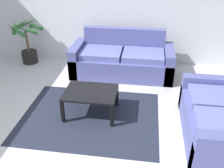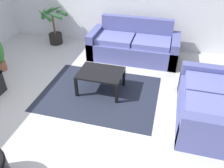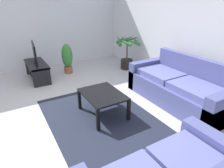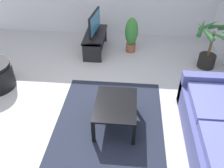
% 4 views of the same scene
% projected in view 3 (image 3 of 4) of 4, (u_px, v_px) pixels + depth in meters
% --- Properties ---
extents(ground_plane, '(6.60, 6.60, 0.00)m').
position_uv_depth(ground_plane, '(57.00, 116.00, 3.45)').
color(ground_plane, '#B2B2B7').
extents(wall_back, '(6.00, 0.06, 2.70)m').
position_uv_depth(wall_back, '(183.00, 27.00, 4.30)').
color(wall_back, silver).
rests_on(wall_back, ground).
extents(wall_left, '(0.06, 6.00, 2.70)m').
position_uv_depth(wall_left, '(20.00, 22.00, 5.27)').
color(wall_left, silver).
rests_on(wall_left, ground).
extents(couch_main, '(2.09, 0.90, 0.90)m').
position_uv_depth(couch_main, '(179.00, 88.00, 3.84)').
color(couch_main, '#4C518C').
rests_on(couch_main, ground).
extents(tv_stand, '(1.10, 0.45, 0.44)m').
position_uv_depth(tv_stand, '(37.00, 69.00, 4.95)').
color(tv_stand, black).
rests_on(tv_stand, ground).
extents(tv, '(0.82, 0.13, 0.50)m').
position_uv_depth(tv, '(34.00, 53.00, 4.78)').
color(tv, black).
rests_on(tv, tv_stand).
extents(coffee_table, '(0.83, 0.63, 0.42)m').
position_uv_depth(coffee_table, '(103.00, 96.00, 3.38)').
color(coffee_table, black).
rests_on(coffee_table, ground).
extents(area_rug, '(2.20, 1.70, 0.01)m').
position_uv_depth(area_rug, '(98.00, 115.00, 3.47)').
color(area_rug, '#1E2333').
rests_on(area_rug, ground).
extents(potted_palm, '(0.71, 0.74, 1.00)m').
position_uv_depth(potted_palm, '(127.00, 53.00, 5.62)').
color(potted_palm, black).
rests_on(potted_palm, ground).
extents(potted_plant_small, '(0.30, 0.30, 0.83)m').
position_uv_depth(potted_plant_small, '(67.00, 58.00, 5.31)').
color(potted_plant_small, brown).
rests_on(potted_plant_small, ground).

